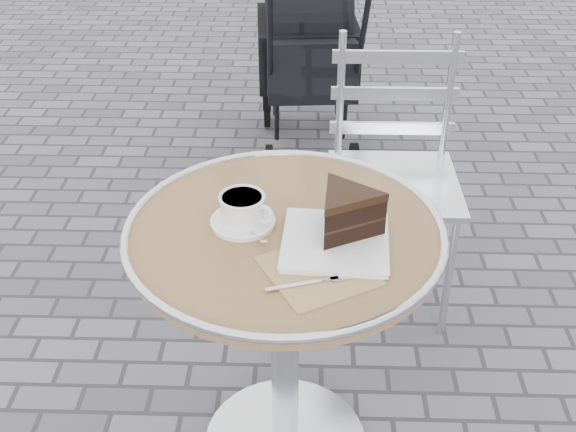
{
  "coord_description": "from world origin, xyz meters",
  "views": [
    {
      "loc": [
        0.05,
        -1.31,
        1.64
      ],
      "look_at": [
        0.01,
        -0.02,
        0.78
      ],
      "focal_mm": 45.0,
      "sensor_mm": 36.0,
      "label": 1
    }
  ],
  "objects_px": {
    "cake_plate_set": "(343,220)",
    "baby_stroller": "(308,62)",
    "cafe_table": "(285,287)",
    "cappuccino_set": "(243,212)",
    "bistro_chair": "(393,144)"
  },
  "relations": [
    {
      "from": "cappuccino_set",
      "to": "cake_plate_set",
      "type": "relative_size",
      "value": 0.46
    },
    {
      "from": "cafe_table",
      "to": "cake_plate_set",
      "type": "relative_size",
      "value": 2.14
    },
    {
      "from": "cake_plate_set",
      "to": "baby_stroller",
      "type": "bearing_deg",
      "value": 96.08
    },
    {
      "from": "cafe_table",
      "to": "baby_stroller",
      "type": "bearing_deg",
      "value": 88.54
    },
    {
      "from": "bistro_chair",
      "to": "baby_stroller",
      "type": "xyz_separation_m",
      "value": [
        -0.28,
        1.05,
        -0.14
      ]
    },
    {
      "from": "cafe_table",
      "to": "cake_plate_set",
      "type": "bearing_deg",
      "value": -18.07
    },
    {
      "from": "cake_plate_set",
      "to": "baby_stroller",
      "type": "relative_size",
      "value": 0.37
    },
    {
      "from": "bistro_chair",
      "to": "baby_stroller",
      "type": "distance_m",
      "value": 1.1
    },
    {
      "from": "cafe_table",
      "to": "cappuccino_set",
      "type": "bearing_deg",
      "value": 169.77
    },
    {
      "from": "cappuccino_set",
      "to": "bistro_chair",
      "type": "relative_size",
      "value": 0.18
    },
    {
      "from": "cappuccino_set",
      "to": "baby_stroller",
      "type": "xyz_separation_m",
      "value": [
        0.14,
        1.77,
        -0.35
      ]
    },
    {
      "from": "bistro_chair",
      "to": "cappuccino_set",
      "type": "bearing_deg",
      "value": -120.23
    },
    {
      "from": "cake_plate_set",
      "to": "cafe_table",
      "type": "bearing_deg",
      "value": 165.49
    },
    {
      "from": "cappuccino_set",
      "to": "cake_plate_set",
      "type": "bearing_deg",
      "value": 8.14
    },
    {
      "from": "cafe_table",
      "to": "bistro_chair",
      "type": "relative_size",
      "value": 0.82
    }
  ]
}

